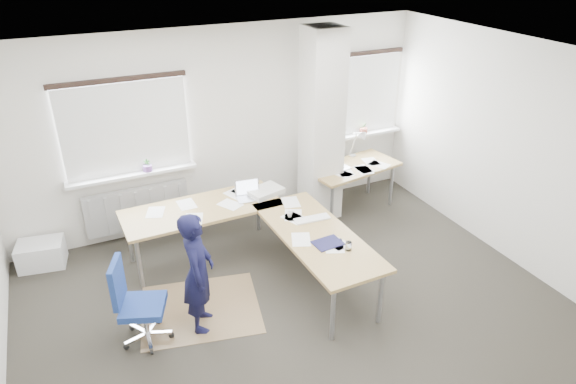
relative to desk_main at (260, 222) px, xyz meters
name	(u,v)px	position (x,y,z in m)	size (l,w,h in m)	color
ground	(299,313)	(0.06, -0.99, -0.69)	(6.00, 6.00, 0.00)	#2A2722
room_shell	(297,154)	(0.24, -0.53, 1.05)	(6.04, 5.04, 2.82)	silver
floor_mat	(201,309)	(-0.94, -0.45, -0.69)	(1.32, 1.12, 0.01)	olive
white_crate	(41,254)	(-2.53, 1.26, -0.53)	(0.56, 0.39, 0.33)	white
desk_main	(260,222)	(0.00, 0.00, 0.00)	(2.46, 2.61, 0.96)	olive
desk_side	(353,168)	(1.86, 0.88, -0.01)	(1.50, 0.93, 1.22)	olive
task_chair	(142,319)	(-1.61, -0.66, -0.42)	(0.58, 0.56, 0.99)	navy
person	(198,272)	(-0.98, -0.69, 0.00)	(0.51, 0.33, 1.39)	black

